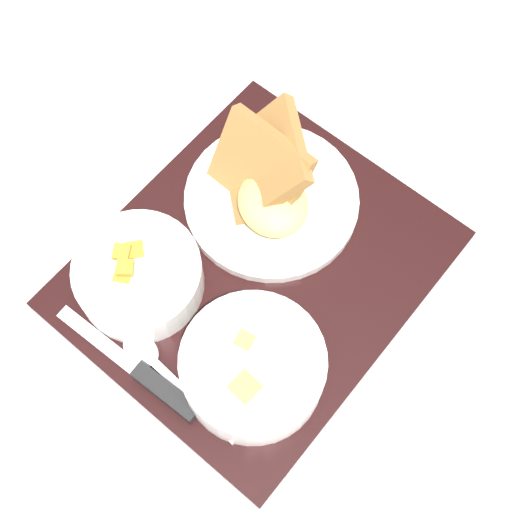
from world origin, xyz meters
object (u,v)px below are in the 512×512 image
object	(u,v)px
bowl_salad	(139,275)
bowl_soup	(253,367)
plate_main	(268,190)
spoon	(164,373)
knife	(155,383)

from	to	relation	value
bowl_salad	bowl_soup	distance (m)	0.15
bowl_salad	plate_main	size ratio (longest dim) A/B	0.68
spoon	bowl_salad	bearing A→B (deg)	-30.10
bowl_soup	spoon	size ratio (longest dim) A/B	0.90
bowl_salad	knife	world-z (taller)	bowl_salad
bowl_salad	bowl_soup	size ratio (longest dim) A/B	0.94
bowl_salad	spoon	bearing A→B (deg)	-125.14
bowl_salad	spoon	world-z (taller)	bowl_salad
bowl_salad	knife	distance (m)	0.11
plate_main	bowl_soup	bearing A→B (deg)	-146.50
knife	spoon	world-z (taller)	knife
bowl_soup	knife	xyz separation A→B (m)	(-0.07, 0.07, -0.02)
plate_main	knife	size ratio (longest dim) A/B	1.06
plate_main	spoon	bearing A→B (deg)	-169.78
knife	spoon	bearing A→B (deg)	-89.41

